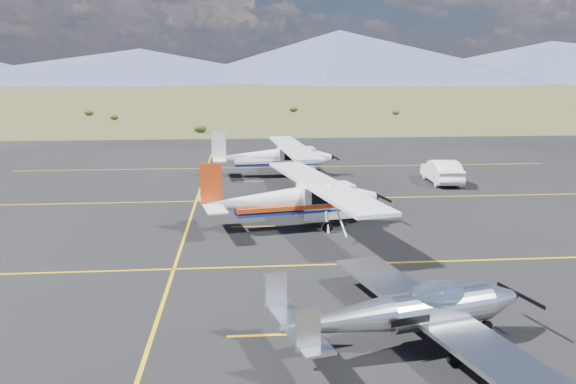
# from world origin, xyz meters

# --- Properties ---
(ground) EXTENTS (1600.00, 1600.00, 0.00)m
(ground) POSITION_xyz_m (0.00, 0.00, 0.00)
(ground) COLOR #383D1C
(ground) RESTS_ON ground
(apron) EXTENTS (72.00, 72.00, 0.02)m
(apron) POSITION_xyz_m (0.00, 7.00, 0.00)
(apron) COLOR black
(apron) RESTS_ON ground
(aircraft_low_wing) EXTENTS (6.87, 9.39, 2.04)m
(aircraft_low_wing) POSITION_xyz_m (0.76, -4.44, 0.97)
(aircraft_low_wing) COLOR silver
(aircraft_low_wing) RESTS_ON apron
(aircraft_cessna) EXTENTS (7.77, 12.43, 3.14)m
(aircraft_cessna) POSITION_xyz_m (-1.07, 7.19, 1.39)
(aircraft_cessna) COLOR white
(aircraft_cessna) RESTS_ON apron
(aircraft_plain) EXTENTS (7.44, 12.39, 3.13)m
(aircraft_plain) POSITION_xyz_m (-1.16, 20.38, 1.39)
(aircraft_plain) COLOR white
(aircraft_plain) RESTS_ON apron
(sedan) EXTENTS (1.86, 4.68, 1.52)m
(sedan) POSITION_xyz_m (9.37, 17.02, 0.77)
(sedan) COLOR white
(sedan) RESTS_ON apron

